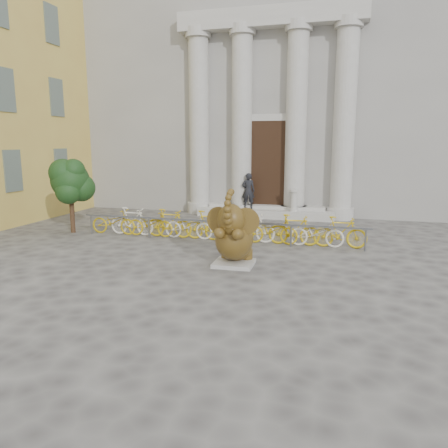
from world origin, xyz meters
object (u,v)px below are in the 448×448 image
(elephant_statue, at_px, (234,238))
(tree, at_px, (71,181))
(bike_rack, at_px, (218,226))
(pedestrian, at_px, (248,191))

(elephant_statue, height_order, tree, tree)
(elephant_statue, distance_m, tree, 7.36)
(bike_rack, bearing_deg, pedestrian, 90.84)
(elephant_statue, xyz_separation_m, pedestrian, (-1.34, 7.83, 0.38))
(bike_rack, height_order, tree, tree)
(elephant_statue, bearing_deg, pedestrian, 97.95)
(elephant_statue, height_order, bike_rack, elephant_statue)
(elephant_statue, xyz_separation_m, tree, (-6.77, 2.66, 1.12))
(elephant_statue, bearing_deg, bike_rack, 112.10)
(bike_rack, distance_m, pedestrian, 5.02)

